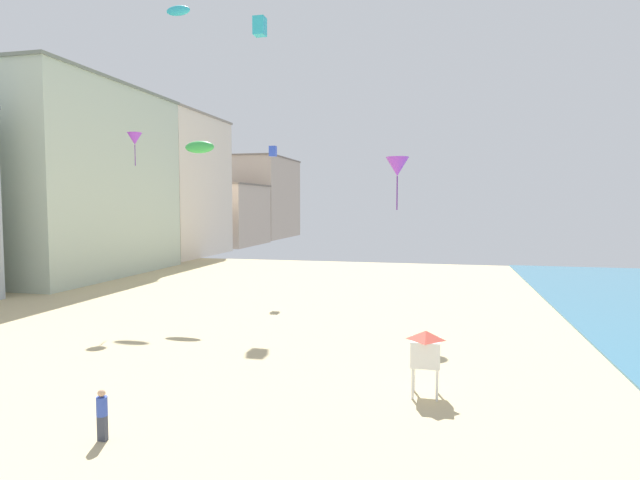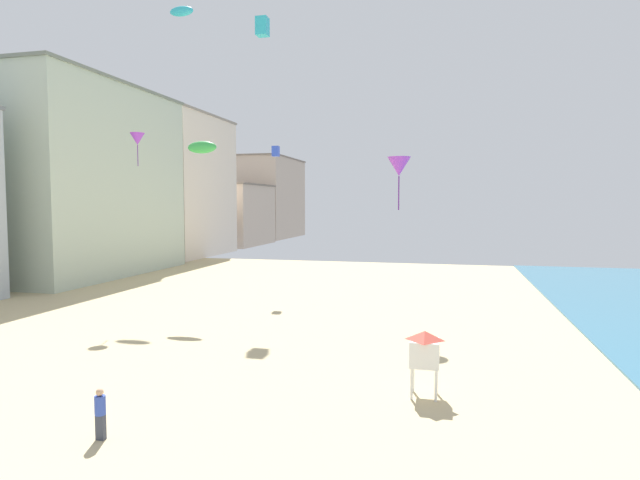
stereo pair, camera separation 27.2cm
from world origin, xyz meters
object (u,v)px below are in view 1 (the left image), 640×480
Objects in this scene: kite_cyan_box at (260,26)px; kite_blue_box at (273,151)px; lifeguard_stand at (426,349)px; kite_purple_delta at (135,139)px; kite_cyan_parafoil at (178,11)px; kite_purple_delta_2 at (397,167)px; kite_green_parafoil at (200,147)px; kite_flyer at (102,412)px.

kite_cyan_box is 1.62× the size of kite_blue_box.
kite_purple_delta is (-19.39, 11.21, 9.84)m from lifeguard_stand.
kite_purple_delta_2 is at bearing -23.99° from kite_cyan_parafoil.
kite_purple_delta is (-3.59, -2.18, 0.42)m from kite_green_parafoil.
lifeguard_stand is at bearing -79.73° from kite_purple_delta_2.
kite_cyan_box is 16.74m from kite_purple_delta_2.
kite_purple_delta reaches higher than kite_purple_delta_2.
kite_blue_box is 0.26× the size of kite_purple_delta_2.
kite_green_parafoil is 0.67× the size of kite_purple_delta_2.
kite_green_parafoil is 4.22m from kite_purple_delta.
kite_blue_box is (-0.09, 3.23, -8.99)m from kite_cyan_box.
kite_green_parafoil is (-15.80, 13.39, 9.43)m from lifeguard_stand.
kite_cyan_box is 13.05m from kite_purple_delta.
kite_cyan_parafoil is (-11.25, 26.59, 22.31)m from kite_flyer.
kite_flyer is at bearing -60.85° from kite_purple_delta.
lifeguard_stand is 1.17× the size of kite_purple_delta.
kite_blue_box reaches higher than kite_purple_delta_2.
kite_green_parafoil reaches higher than kite_purple_delta_2.
kite_purple_delta_2 is (7.49, 18.25, 8.70)m from kite_flyer.
kite_cyan_parafoil is (-1.53, 9.16, 11.55)m from kite_purple_delta.
lifeguard_stand is at bearing -40.28° from kite_green_parafoil.
kite_cyan_box reaches higher than kite_purple_delta.
kite_cyan_box is (2.70, 4.84, 9.44)m from kite_green_parafoil.
lifeguard_stand is 1.19× the size of kite_green_parafoil.
kite_purple_delta reaches higher than lifeguard_stand.
lifeguard_stand is 36.20m from kite_cyan_parafoil.
lifeguard_stand is 22.75m from kite_green_parafoil.
kite_purple_delta_2 is (17.21, 0.82, -2.06)m from kite_purple_delta.
kite_blue_box is at bearing 7.99° from kite_cyan_parafoil.
kite_purple_delta is at bearing -148.74° from kite_green_parafoil.
kite_cyan_box is at bearing 123.44° from lifeguard_stand.
kite_purple_delta_2 reaches higher than lifeguard_stand.
kite_green_parafoil is 10.94m from kite_cyan_box.
kite_purple_delta is at bearing -177.26° from kite_purple_delta_2.
kite_cyan_parafoil reaches higher than kite_green_parafoil.
kite_cyan_box is (-3.43, 24.45, 19.78)m from kite_flyer.
kite_cyan_box is 0.43× the size of kite_purple_delta_2.
kite_green_parafoil is at bearing 9.44° from kite_flyer.
lifeguard_stand is at bearing -65.19° from kite_flyer.
kite_flyer is 22.67m from kite_purple_delta.
kite_purple_delta_2 is at bearing -30.24° from kite_flyer.
kite_flyer is at bearing -72.65° from kite_green_parafoil.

